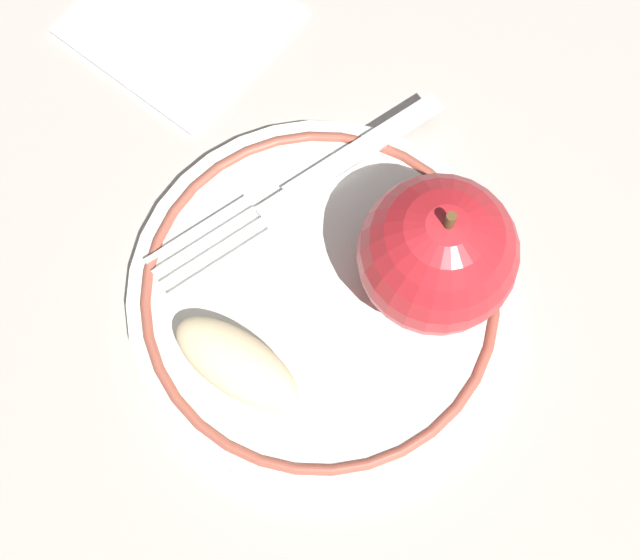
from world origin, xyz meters
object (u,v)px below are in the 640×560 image
Objects in this scene: apple_red_whole at (437,255)px; fork at (310,182)px; apple_slice_front at (237,363)px; plate at (320,296)px; napkin_folded at (178,19)px.

fork is at bearing -90.30° from apple_red_whole.
apple_red_whole is at bearing -119.97° from apple_slice_front.
plate is 2.30× the size of apple_red_whole.
apple_red_whole is 1.24× the size of apple_slice_front.
apple_red_whole is at bearing 81.37° from napkin_folded.
apple_slice_front is 0.11m from fork.
napkin_folded is (-0.14, -0.18, -0.02)m from apple_slice_front.
plate is at bearing 60.52° from fork.
apple_red_whole is 0.12m from apple_slice_front.
apple_red_whole reaches higher than fork.
fork is 0.14m from napkin_folded.
napkin_folded is at bearing -89.75° from fork.
apple_slice_front is at bearing 36.13° from fork.
apple_red_whole reaches higher than napkin_folded.
plate is at bearing -101.02° from apple_slice_front.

